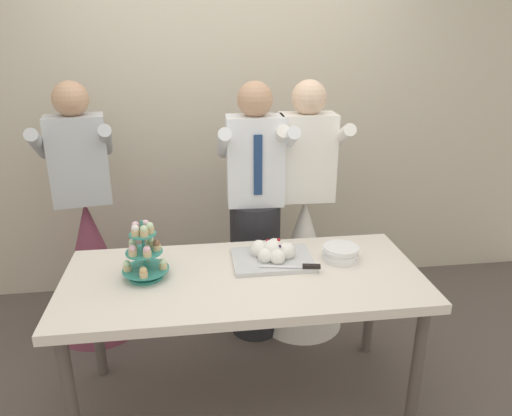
{
  "coord_description": "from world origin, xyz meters",
  "views": [
    {
      "loc": [
        -0.22,
        -2.11,
        1.93
      ],
      "look_at": [
        0.08,
        0.15,
        1.07
      ],
      "focal_mm": 33.44,
      "sensor_mm": 36.0,
      "label": 1
    }
  ],
  "objects_px": {
    "cupcake_stand": "(144,254)",
    "person_groom": "(255,228)",
    "main_cake_tray": "(273,254)",
    "person_bride": "(303,246)",
    "person_guest": "(91,251)",
    "plate_stack": "(340,253)",
    "dessert_table": "(244,288)"
  },
  "relations": [
    {
      "from": "dessert_table",
      "to": "person_groom",
      "type": "distance_m",
      "value": 0.67
    },
    {
      "from": "main_cake_tray",
      "to": "person_guest",
      "type": "relative_size",
      "value": 0.26
    },
    {
      "from": "plate_stack",
      "to": "person_bride",
      "type": "distance_m",
      "value": 0.63
    },
    {
      "from": "cupcake_stand",
      "to": "person_groom",
      "type": "distance_m",
      "value": 0.89
    },
    {
      "from": "main_cake_tray",
      "to": "person_guest",
      "type": "height_order",
      "value": "person_guest"
    },
    {
      "from": "dessert_table",
      "to": "plate_stack",
      "type": "height_order",
      "value": "plate_stack"
    },
    {
      "from": "person_bride",
      "to": "person_guest",
      "type": "bearing_deg",
      "value": 175.04
    },
    {
      "from": "person_groom",
      "to": "person_bride",
      "type": "bearing_deg",
      "value": 6.84
    },
    {
      "from": "cupcake_stand",
      "to": "main_cake_tray",
      "type": "bearing_deg",
      "value": 7.84
    },
    {
      "from": "person_bride",
      "to": "person_guest",
      "type": "xyz_separation_m",
      "value": [
        -1.39,
        0.12,
        0.0
      ]
    },
    {
      "from": "cupcake_stand",
      "to": "main_cake_tray",
      "type": "relative_size",
      "value": 0.7
    },
    {
      "from": "cupcake_stand",
      "to": "plate_stack",
      "type": "distance_m",
      "value": 1.02
    },
    {
      "from": "main_cake_tray",
      "to": "person_groom",
      "type": "relative_size",
      "value": 0.26
    },
    {
      "from": "person_groom",
      "to": "cupcake_stand",
      "type": "bearing_deg",
      "value": -135.77
    },
    {
      "from": "plate_stack",
      "to": "person_groom",
      "type": "distance_m",
      "value": 0.67
    },
    {
      "from": "dessert_table",
      "to": "main_cake_tray",
      "type": "relative_size",
      "value": 4.15
    },
    {
      "from": "cupcake_stand",
      "to": "person_bride",
      "type": "bearing_deg",
      "value": 34.21
    },
    {
      "from": "cupcake_stand",
      "to": "person_groom",
      "type": "xyz_separation_m",
      "value": [
        0.63,
        0.61,
        -0.16
      ]
    },
    {
      "from": "dessert_table",
      "to": "cupcake_stand",
      "type": "distance_m",
      "value": 0.53
    },
    {
      "from": "plate_stack",
      "to": "person_groom",
      "type": "bearing_deg",
      "value": 125.21
    },
    {
      "from": "dessert_table",
      "to": "person_bride",
      "type": "bearing_deg",
      "value": 55.5
    },
    {
      "from": "plate_stack",
      "to": "person_guest",
      "type": "bearing_deg",
      "value": 153.91
    },
    {
      "from": "person_groom",
      "to": "person_bride",
      "type": "xyz_separation_m",
      "value": [
        0.33,
        0.04,
        -0.16
      ]
    },
    {
      "from": "person_bride",
      "to": "dessert_table",
      "type": "bearing_deg",
      "value": -124.5
    },
    {
      "from": "main_cake_tray",
      "to": "person_bride",
      "type": "height_order",
      "value": "person_bride"
    },
    {
      "from": "dessert_table",
      "to": "person_guest",
      "type": "distance_m",
      "value": 1.23
    },
    {
      "from": "main_cake_tray",
      "to": "person_bride",
      "type": "xyz_separation_m",
      "value": [
        0.3,
        0.56,
        -0.23
      ]
    },
    {
      "from": "dessert_table",
      "to": "person_guest",
      "type": "bearing_deg",
      "value": 138.46
    },
    {
      "from": "plate_stack",
      "to": "dessert_table",
      "type": "bearing_deg",
      "value": -169.17
    },
    {
      "from": "person_groom",
      "to": "person_guest",
      "type": "relative_size",
      "value": 1.0
    },
    {
      "from": "main_cake_tray",
      "to": "plate_stack",
      "type": "distance_m",
      "value": 0.36
    },
    {
      "from": "main_cake_tray",
      "to": "plate_stack",
      "type": "height_order",
      "value": "main_cake_tray"
    }
  ]
}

